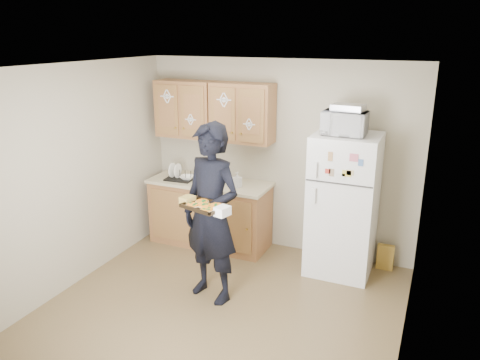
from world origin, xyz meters
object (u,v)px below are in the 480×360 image
(refrigerator, at_px, (343,205))
(dish_rack, at_px, (180,174))
(baking_tray, at_px, (204,207))
(person, at_px, (211,214))
(microwave, at_px, (345,123))

(refrigerator, xyz_separation_m, dish_rack, (-2.20, -0.04, 0.12))
(baking_tray, relative_size, dish_rack, 1.10)
(baking_tray, bearing_deg, person, 119.88)
(person, distance_m, dish_rack, 1.54)
(person, relative_size, baking_tray, 4.82)
(refrigerator, distance_m, microwave, 0.99)
(baking_tray, height_order, microwave, microwave)
(person, height_order, baking_tray, person)
(baking_tray, bearing_deg, dish_rack, 143.50)
(refrigerator, height_order, person, person)
(person, distance_m, microwave, 1.80)
(refrigerator, distance_m, person, 1.64)
(refrigerator, relative_size, baking_tray, 4.21)
(microwave, distance_m, dish_rack, 2.33)
(refrigerator, bearing_deg, person, -134.77)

